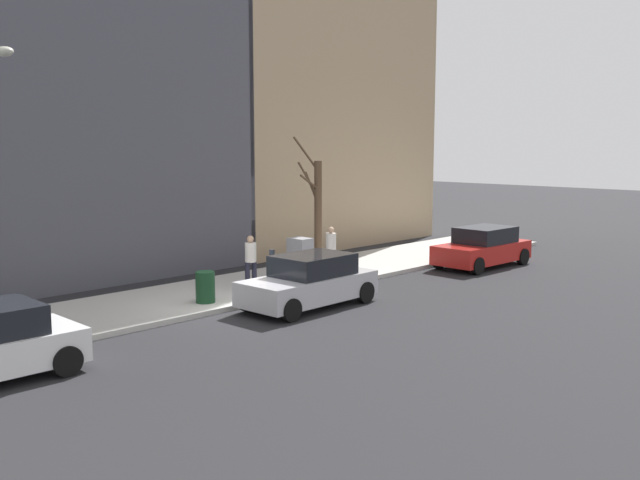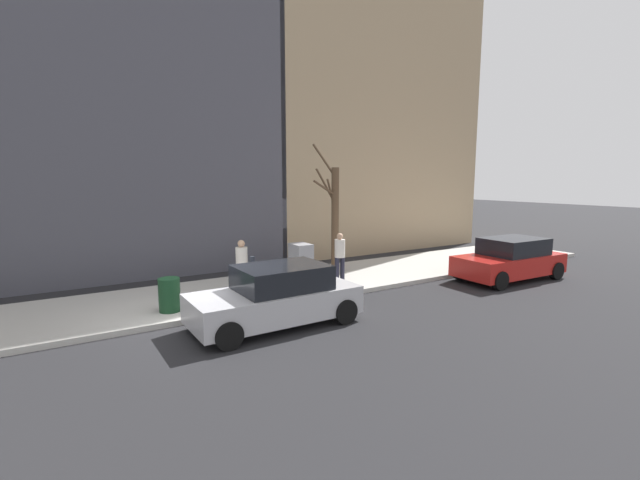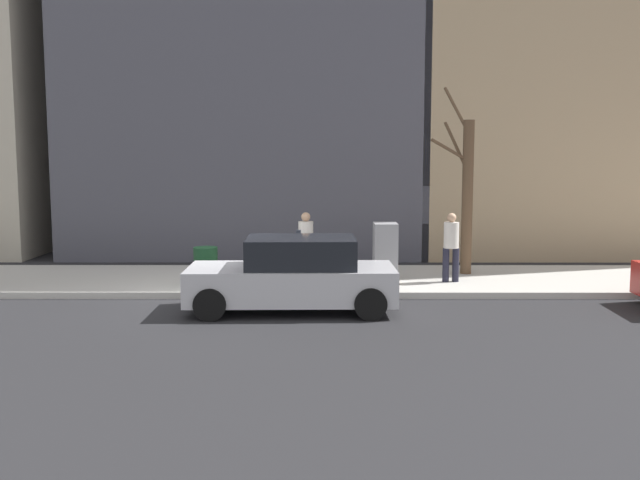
{
  "view_description": "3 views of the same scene",
  "coord_description": "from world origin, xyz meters",
  "views": [
    {
      "loc": [
        -15.46,
        12.56,
        4.74
      ],
      "look_at": [
        0.83,
        -4.33,
        1.51
      ],
      "focal_mm": 40.0,
      "sensor_mm": 36.0,
      "label": 1
    },
    {
      "loc": [
        -10.61,
        2.75,
        3.67
      ],
      "look_at": [
        1.4,
        -4.67,
        1.63
      ],
      "focal_mm": 24.0,
      "sensor_mm": 36.0,
      "label": 2
    },
    {
      "loc": [
        -15.55,
        -2.34,
        3.16
      ],
      "look_at": [
        0.38,
        -2.31,
        1.28
      ],
      "focal_mm": 40.0,
      "sensor_mm": 36.0,
      "label": 3
    }
  ],
  "objects": [
    {
      "name": "bare_tree",
      "position": [
        2.63,
        -6.05,
        2.26
      ],
      "size": [
        1.02,
        1.21,
        4.81
      ],
      "color": "brown",
      "rests_on": "sidewalk"
    },
    {
      "name": "utility_box",
      "position": [
        1.3,
        -3.87,
        0.85
      ],
      "size": [
        0.83,
        0.61,
        1.43
      ],
      "color": "#A8A399",
      "rests_on": "sidewalk"
    },
    {
      "name": "trash_bin",
      "position": [
        0.9,
        0.36,
        0.6
      ],
      "size": [
        0.56,
        0.56,
        0.9
      ],
      "primitive_type": "cylinder",
      "color": "#14381E",
      "rests_on": "sidewalk"
    },
    {
      "name": "pedestrian_near_meter",
      "position": [
        1.38,
        -5.46,
        1.09
      ],
      "size": [
        0.36,
        0.4,
        1.66
      ],
      "rotation": [
        0.0,
        0.0,
        4.8
      ],
      "color": "#1E1E2D",
      "rests_on": "sidewalk"
    },
    {
      "name": "ground_plane",
      "position": [
        0.0,
        0.0,
        0.0
      ],
      "size": [
        120.0,
        120.0,
        0.0
      ],
      "primitive_type": "plane",
      "color": "#232326"
    },
    {
      "name": "parking_meter",
      "position": [
        0.45,
        -1.83,
        0.98
      ],
      "size": [
        0.14,
        0.1,
        1.35
      ],
      "color": "slate",
      "rests_on": "sidewalk"
    },
    {
      "name": "pedestrian_midblock",
      "position": [
        1.61,
        -1.97,
        1.09
      ],
      "size": [
        0.36,
        0.39,
        1.66
      ],
      "rotation": [
        0.0,
        0.0,
        4.45
      ],
      "color": "#1E1E2D",
      "rests_on": "sidewalk"
    },
    {
      "name": "parked_car_silver",
      "position": [
        -1.21,
        -1.78,
        0.74
      ],
      "size": [
        1.99,
        4.23,
        1.52
      ],
      "rotation": [
        0.0,
        0.0,
        0.02
      ],
      "color": "#B7B7BC",
      "rests_on": "ground"
    },
    {
      "name": "office_block_center",
      "position": [
        11.11,
        0.07,
        8.49
      ],
      "size": [
        11.23,
        11.23,
        16.98
      ],
      "primitive_type": "cube",
      "color": "#4C4C56",
      "rests_on": "ground"
    },
    {
      "name": "sidewalk",
      "position": [
        2.0,
        0.0,
        0.07
      ],
      "size": [
        4.0,
        36.0,
        0.15
      ],
      "primitive_type": "cube",
      "color": "#B2AFA8",
      "rests_on": "ground"
    }
  ]
}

